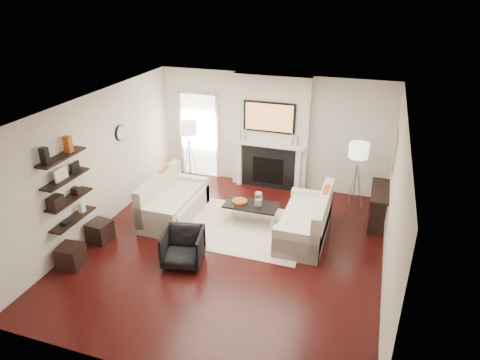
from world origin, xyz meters
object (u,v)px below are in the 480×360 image
(loveseat_right_base, at_px, (304,227))
(ottoman_near, at_px, (100,231))
(loveseat_left_base, at_px, (175,208))
(coffee_table, at_px, (251,205))
(lamp_left_shade, at_px, (188,128))
(lamp_right_shade, at_px, (359,150))
(armchair, at_px, (183,246))

(loveseat_right_base, bearing_deg, ottoman_near, -159.70)
(loveseat_left_base, distance_m, coffee_table, 1.64)
(lamp_left_shade, distance_m, lamp_right_shade, 3.91)
(loveseat_right_base, relative_size, lamp_left_shade, 4.50)
(lamp_left_shade, bearing_deg, loveseat_left_base, -77.70)
(armchair, xyz_separation_m, lamp_right_shade, (2.68, 2.79, 1.10))
(lamp_right_shade, bearing_deg, loveseat_left_base, -159.14)
(armchair, bearing_deg, lamp_left_shade, 99.76)
(loveseat_right_base, distance_m, coffee_table, 1.17)
(coffee_table, height_order, lamp_right_shade, lamp_right_shade)
(coffee_table, xyz_separation_m, lamp_left_shade, (-1.95, 1.30, 1.05))
(loveseat_right_base, bearing_deg, loveseat_left_base, -178.03)
(ottoman_near, bearing_deg, lamp_left_shade, 77.77)
(loveseat_left_base, xyz_separation_m, lamp_left_shade, (-0.35, 1.59, 1.24))
(lamp_left_shade, relative_size, ottoman_near, 1.00)
(lamp_right_shade, bearing_deg, lamp_left_shade, 176.60)
(armchair, distance_m, lamp_left_shade, 3.44)
(loveseat_left_base, distance_m, armchair, 1.68)
(lamp_right_shade, relative_size, ottoman_near, 1.00)
(armchair, height_order, lamp_left_shade, lamp_left_shade)
(coffee_table, height_order, lamp_left_shade, lamp_left_shade)
(loveseat_right_base, bearing_deg, armchair, -140.66)
(coffee_table, distance_m, ottoman_near, 3.01)
(loveseat_right_base, height_order, lamp_right_shade, lamp_right_shade)
(loveseat_right_base, xyz_separation_m, lamp_left_shade, (-3.08, 1.49, 1.24))
(armchair, height_order, ottoman_near, armchair)
(coffee_table, bearing_deg, armchair, -112.97)
(loveseat_right_base, distance_m, ottoman_near, 3.95)
(coffee_table, bearing_deg, loveseat_left_base, -169.74)
(coffee_table, relative_size, lamp_left_shade, 2.75)
(ottoman_near, bearing_deg, coffee_table, 31.37)
(coffee_table, relative_size, ottoman_near, 2.75)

